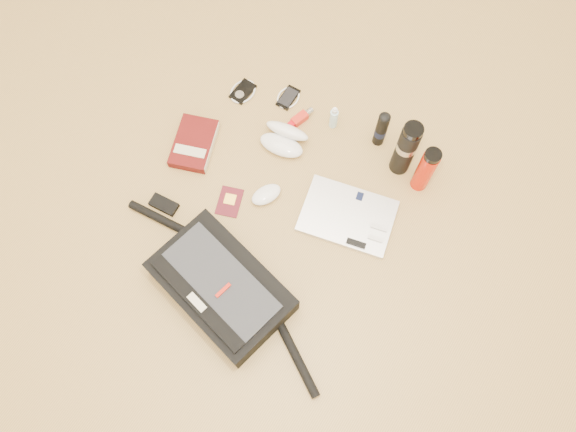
{
  "coord_description": "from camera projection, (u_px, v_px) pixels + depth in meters",
  "views": [
    {
      "loc": [
        0.41,
        -0.5,
        1.79
      ],
      "look_at": [
        0.05,
        0.05,
        0.06
      ],
      "focal_mm": 35.0,
      "sensor_mm": 36.0,
      "label": 1
    }
  ],
  "objects": [
    {
      "name": "messenger_bag",
      "position": [
        221.0,
        286.0,
        1.77
      ],
      "size": [
        0.87,
        0.35,
        0.12
      ],
      "rotation": [
        0.0,
        0.0,
        -0.22
      ],
      "color": "black",
      "rests_on": "ground"
    },
    {
      "name": "passport",
      "position": [
        229.0,
        202.0,
        1.93
      ],
      "size": [
        0.11,
        0.13,
        0.01
      ],
      "rotation": [
        0.0,
        0.0,
        0.35
      ],
      "color": "#500F19",
      "rests_on": "ground"
    },
    {
      "name": "spray_bottle",
      "position": [
        334.0,
        118.0,
        2.0
      ],
      "size": [
        0.03,
        0.03,
        0.11
      ],
      "rotation": [
        0.0,
        0.0,
        -0.22
      ],
      "color": "#B8E6F7",
      "rests_on": "ground"
    },
    {
      "name": "thermos_black",
      "position": [
        406.0,
        149.0,
        1.86
      ],
      "size": [
        0.09,
        0.09,
        0.26
      ],
      "rotation": [
        0.0,
        0.0,
        0.36
      ],
      "color": "black",
      "rests_on": "ground"
    },
    {
      "name": "aerosol_can",
      "position": [
        381.0,
        129.0,
        1.94
      ],
      "size": [
        0.05,
        0.05,
        0.17
      ],
      "rotation": [
        0.0,
        0.0,
        -0.32
      ],
      "color": "black",
      "rests_on": "ground"
    },
    {
      "name": "book",
      "position": [
        194.0,
        144.0,
        2.0
      ],
      "size": [
        0.2,
        0.24,
        0.04
      ],
      "rotation": [
        0.0,
        0.0,
        0.35
      ],
      "color": "#4B0B0A",
      "rests_on": "ground"
    },
    {
      "name": "inhaler",
      "position": [
        301.0,
        118.0,
        2.04
      ],
      "size": [
        0.05,
        0.11,
        0.03
      ],
      "rotation": [
        0.0,
        0.0,
        -0.29
      ],
      "color": "red",
      "rests_on": "ground"
    },
    {
      "name": "ipod",
      "position": [
        243.0,
        92.0,
        2.09
      ],
      "size": [
        0.09,
        0.1,
        0.01
      ],
      "rotation": [
        0.0,
        0.0,
        -0.04
      ],
      "color": "black",
      "rests_on": "ground"
    },
    {
      "name": "ground",
      "position": [
        268.0,
        228.0,
        1.9
      ],
      "size": [
        4.0,
        4.0,
        0.0
      ],
      "primitive_type": "plane",
      "color": "#A98546",
      "rests_on": "ground"
    },
    {
      "name": "sunglasses_case",
      "position": [
        284.0,
        138.0,
        1.99
      ],
      "size": [
        0.18,
        0.16,
        0.09
      ],
      "rotation": [
        0.0,
        0.0,
        0.16
      ],
      "color": "white",
      "rests_on": "ground"
    },
    {
      "name": "laptop",
      "position": [
        348.0,
        216.0,
        1.91
      ],
      "size": [
        0.35,
        0.28,
        0.03
      ],
      "rotation": [
        0.0,
        0.0,
        0.24
      ],
      "color": "silver",
      "rests_on": "ground"
    },
    {
      "name": "phone",
      "position": [
        288.0,
        98.0,
        2.08
      ],
      "size": [
        0.08,
        0.1,
        0.01
      ],
      "rotation": [
        0.0,
        0.0,
        0.04
      ],
      "color": "black",
      "rests_on": "ground"
    },
    {
      "name": "mouse",
      "position": [
        266.0,
        195.0,
        1.93
      ],
      "size": [
        0.11,
        0.13,
        0.04
      ],
      "rotation": [
        0.0,
        0.0,
        -0.43
      ],
      "color": "white",
      "rests_on": "ground"
    },
    {
      "name": "thermos_red",
      "position": [
        426.0,
        170.0,
        1.86
      ],
      "size": [
        0.06,
        0.06,
        0.22
      ],
      "rotation": [
        0.0,
        0.0,
        -0.1
      ],
      "color": "red",
      "rests_on": "ground"
    }
  ]
}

